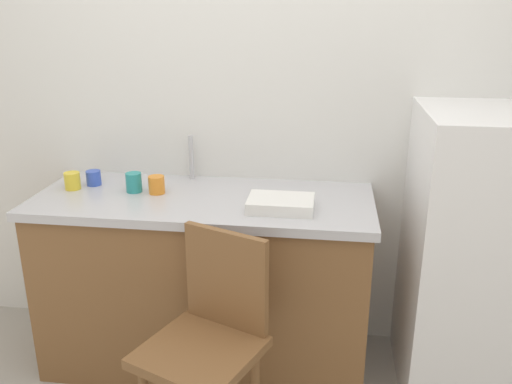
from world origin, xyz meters
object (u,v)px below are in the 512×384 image
object	(u,v)px
chair	(209,337)
cup_blue	(94,178)
cup_teal	(134,182)
cup_orange	(157,185)
cup_yellow	(72,181)
refrigerator	(480,257)
dish_tray	(281,204)

from	to	relation	value
chair	cup_blue	bearing A→B (deg)	160.06
cup_teal	cup_orange	size ratio (longest dim) A/B	1.11
cup_orange	chair	bearing A→B (deg)	-57.54
cup_teal	cup_blue	distance (m)	0.24
chair	cup_blue	size ratio (longest dim) A/B	12.61
cup_teal	chair	bearing A→B (deg)	-50.56
cup_blue	cup_yellow	bearing A→B (deg)	-135.41
cup_orange	cup_teal	bearing A→B (deg)	176.68
chair	cup_teal	world-z (taller)	cup_teal
refrigerator	chair	distance (m)	1.23
cup_teal	cup_yellow	bearing A→B (deg)	-179.42
refrigerator	chair	bearing A→B (deg)	-153.68
chair	refrigerator	bearing A→B (deg)	48.97
cup_orange	dish_tray	bearing A→B (deg)	-12.25
refrigerator	dish_tray	distance (m)	0.91
chair	dish_tray	xyz separation A→B (m)	(0.23, 0.44, 0.39)
dish_tray	cup_yellow	world-z (taller)	cup_yellow
cup_orange	cup_blue	xyz separation A→B (m)	(-0.34, 0.08, -0.01)
cup_teal	dish_tray	bearing A→B (deg)	-10.86
refrigerator	cup_blue	distance (m)	1.81
cup_yellow	cup_teal	bearing A→B (deg)	0.58
refrigerator	cup_yellow	world-z (taller)	refrigerator
chair	cup_yellow	bearing A→B (deg)	166.18
refrigerator	cup_teal	distance (m)	1.59
refrigerator	cup_teal	world-z (taller)	refrigerator
chair	cup_orange	world-z (taller)	cup_orange
cup_orange	refrigerator	bearing A→B (deg)	-1.15
dish_tray	cup_orange	size ratio (longest dim) A/B	3.42
dish_tray	cup_teal	distance (m)	0.71
dish_tray	cup_teal	bearing A→B (deg)	169.14
chair	dish_tray	distance (m)	0.63
refrigerator	cup_teal	bearing A→B (deg)	178.69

